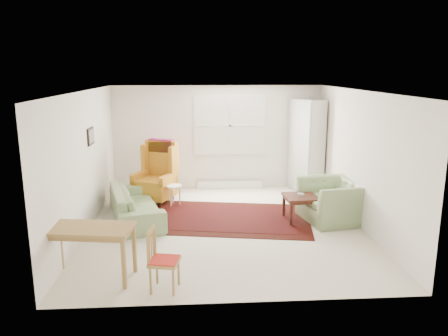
{
  "coord_description": "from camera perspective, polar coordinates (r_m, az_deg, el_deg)",
  "views": [
    {
      "loc": [
        -0.53,
        -7.71,
        2.87
      ],
      "look_at": [
        0.0,
        0.3,
        1.05
      ],
      "focal_mm": 35.0,
      "sensor_mm": 36.0,
      "label": 1
    }
  ],
  "objects": [
    {
      "name": "coffee_table",
      "position": [
        8.6,
        9.93,
        -5.16
      ],
      "size": [
        0.65,
        0.65,
        0.5
      ],
      "primitive_type": null,
      "rotation": [
        0.0,
        0.0,
        0.07
      ],
      "color": "#431D14",
      "rests_on": "ground"
    },
    {
      "name": "room",
      "position": [
        8.1,
        0.18,
        1.29
      ],
      "size": [
        5.04,
        5.54,
        2.51
      ],
      "color": "beige",
      "rests_on": "ground"
    },
    {
      "name": "wingback_chair",
      "position": [
        9.66,
        -9.07,
        -0.51
      ],
      "size": [
        1.05,
        1.07,
        1.35
      ],
      "primitive_type": null,
      "rotation": [
        0.0,
        0.0,
        -0.42
      ],
      "color": "#BA791C",
      "rests_on": "ground"
    },
    {
      "name": "armchair",
      "position": [
        8.68,
        14.04,
        -3.67
      ],
      "size": [
        1.26,
        1.38,
        0.94
      ],
      "primitive_type": "imported",
      "rotation": [
        0.0,
        0.0,
        -1.38
      ],
      "color": "gray",
      "rests_on": "ground"
    },
    {
      "name": "cabinet",
      "position": [
        10.54,
        10.73,
        2.86
      ],
      "size": [
        0.74,
        0.98,
        2.19
      ],
      "primitive_type": null,
      "rotation": [
        0.0,
        0.0,
        0.36
      ],
      "color": "silver",
      "rests_on": "ground"
    },
    {
      "name": "desk_chair",
      "position": [
        5.9,
        -7.8,
        -11.8
      ],
      "size": [
        0.44,
        0.44,
        0.85
      ],
      "primitive_type": null,
      "rotation": [
        0.0,
        0.0,
        1.38
      ],
      "color": "olive",
      "rests_on": "ground"
    },
    {
      "name": "desk",
      "position": [
        6.44,
        -17.05,
        -10.56
      ],
      "size": [
        1.28,
        0.77,
        0.76
      ],
      "primitive_type": null,
      "rotation": [
        0.0,
        0.0,
        -0.15
      ],
      "color": "olive",
      "rests_on": "ground"
    },
    {
      "name": "stool",
      "position": [
        9.45,
        -6.52,
        -3.56
      ],
      "size": [
        0.37,
        0.37,
        0.45
      ],
      "primitive_type": null,
      "rotation": [
        0.0,
        0.0,
        -0.1
      ],
      "color": "white",
      "rests_on": "ground"
    },
    {
      "name": "sofa",
      "position": [
        8.65,
        -11.5,
        -3.89
      ],
      "size": [
        1.35,
        2.25,
        0.85
      ],
      "primitive_type": "imported",
      "rotation": [
        0.0,
        0.0,
        1.83
      ],
      "color": "gray",
      "rests_on": "ground"
    },
    {
      "name": "rug",
      "position": [
        8.65,
        0.55,
        -6.49
      ],
      "size": [
        3.47,
        2.54,
        0.03
      ],
      "primitive_type": null,
      "rotation": [
        0.0,
        0.0,
        -0.17
      ],
      "color": "black",
      "rests_on": "ground"
    }
  ]
}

